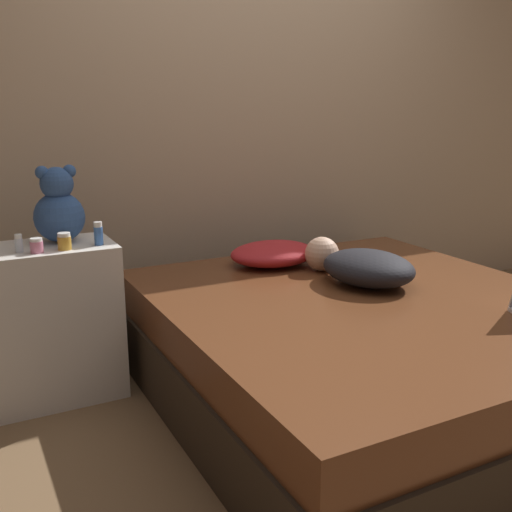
# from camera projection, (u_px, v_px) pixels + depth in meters

# --- Properties ---
(ground_plane) EXTENTS (12.00, 12.00, 0.00)m
(ground_plane) POSITION_uv_depth(u_px,v_px,m) (363.00, 397.00, 2.68)
(ground_plane) COLOR brown
(wall_back) EXTENTS (8.00, 0.06, 2.60)m
(wall_back) POSITION_uv_depth(u_px,v_px,m) (242.00, 99.00, 3.40)
(wall_back) COLOR tan
(wall_back) RESTS_ON ground_plane
(bed) EXTENTS (1.73, 1.87, 0.47)m
(bed) POSITION_uv_depth(u_px,v_px,m) (365.00, 349.00, 2.62)
(bed) COLOR #2D2319
(bed) RESTS_ON ground_plane
(nightstand) EXTENTS (0.55, 0.36, 0.69)m
(nightstand) POSITION_uv_depth(u_px,v_px,m) (54.00, 322.00, 2.63)
(nightstand) COLOR silver
(nightstand) RESTS_ON ground_plane
(pillow) EXTENTS (0.46, 0.36, 0.12)m
(pillow) POSITION_uv_depth(u_px,v_px,m) (273.00, 253.00, 3.07)
(pillow) COLOR red
(pillow) RESTS_ON bed
(person_lying) EXTENTS (0.45, 0.63, 0.17)m
(person_lying) POSITION_uv_depth(u_px,v_px,m) (361.00, 266.00, 2.77)
(person_lying) COLOR black
(person_lying) RESTS_ON bed
(teddy_bear) EXTENTS (0.22, 0.22, 0.33)m
(teddy_bear) POSITION_uv_depth(u_px,v_px,m) (59.00, 209.00, 2.58)
(teddy_bear) COLOR #335693
(teddy_bear) RESTS_ON nightstand
(bottle_amber) EXTENTS (0.06, 0.06, 0.07)m
(bottle_amber) POSITION_uv_depth(u_px,v_px,m) (64.00, 241.00, 2.46)
(bottle_amber) COLOR gold
(bottle_amber) RESTS_ON nightstand
(bottle_clear) EXTENTS (0.03, 0.03, 0.07)m
(bottle_clear) POSITION_uv_depth(u_px,v_px,m) (19.00, 243.00, 2.42)
(bottle_clear) COLOR silver
(bottle_clear) RESTS_ON nightstand
(bottle_blue) EXTENTS (0.04, 0.04, 0.10)m
(bottle_blue) POSITION_uv_depth(u_px,v_px,m) (98.00, 234.00, 2.54)
(bottle_blue) COLOR #3866B2
(bottle_blue) RESTS_ON nightstand
(bottle_pink) EXTENTS (0.05, 0.05, 0.06)m
(bottle_pink) POSITION_uv_depth(u_px,v_px,m) (37.00, 246.00, 2.41)
(bottle_pink) COLOR pink
(bottle_pink) RESTS_ON nightstand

